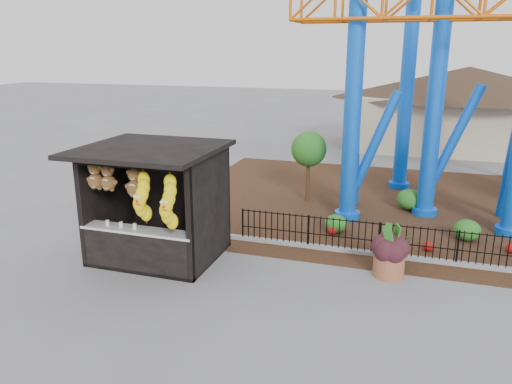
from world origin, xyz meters
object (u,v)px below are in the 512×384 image
(prize_booth, at_px, (153,206))
(roller_coaster, at_px, (479,20))
(terracotta_planter, at_px, (389,264))
(potted_plant, at_px, (395,247))

(prize_booth, distance_m, roller_coaster, 11.96)
(prize_booth, xyz_separation_m, roller_coaster, (8.09, 7.31, 4.92))
(prize_booth, distance_m, terracotta_planter, 6.28)
(roller_coaster, distance_m, potted_plant, 8.38)
(prize_booth, xyz_separation_m, potted_plant, (6.19, 1.78, -1.08))
(prize_booth, distance_m, potted_plant, 6.53)
(potted_plant, bearing_deg, terracotta_planter, -119.90)
(roller_coaster, distance_m, terracotta_planter, 9.08)
(terracotta_planter, relative_size, potted_plant, 0.88)
(terracotta_planter, height_order, potted_plant, potted_plant)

